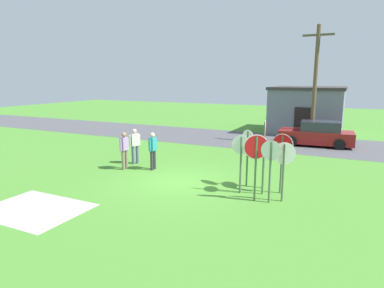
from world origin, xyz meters
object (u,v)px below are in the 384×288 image
stop_sign_low_front (241,154)px  person_holding_notes (153,149)px  stop_sign_center_cluster (282,153)px  person_in_blue (135,144)px  stop_sign_far_back (264,153)px  utility_pole (315,83)px  stop_sign_rear_left (256,156)px  stop_sign_leaning_right (264,145)px  stop_sign_nearest (271,161)px  stop_sign_tallest (284,162)px  stop_sign_leaning_left (248,148)px  person_with_sunhat (124,149)px  parked_car_on_street (317,134)px

stop_sign_low_front → person_holding_notes: (-4.47, 1.29, -0.46)m
stop_sign_center_cluster → person_in_blue: size_ratio=1.27×
stop_sign_far_back → stop_sign_low_front: bearing=-123.8°
stop_sign_center_cluster → person_holding_notes: size_ratio=1.27×
person_in_blue → utility_pole: bearing=51.6°
stop_sign_low_front → stop_sign_center_cluster: stop_sign_center_cluster is taller
stop_sign_rear_left → person_in_blue: size_ratio=1.33×
stop_sign_leaning_right → person_in_blue: (-6.58, 1.61, -0.81)m
stop_sign_nearest → stop_sign_rear_left: stop_sign_rear_left is taller
stop_sign_center_cluster → stop_sign_tallest: bearing=-74.9°
utility_pole → person_in_blue: (-7.07, -8.92, -2.82)m
stop_sign_leaning_right → stop_sign_leaning_left: bearing=140.0°
stop_sign_rear_left → stop_sign_low_front: bearing=142.4°
stop_sign_far_back → person_with_sunhat: stop_sign_far_back is taller
stop_sign_leaning_right → stop_sign_tallest: stop_sign_leaning_right is taller
stop_sign_low_front → person_holding_notes: bearing=163.9°
stop_sign_rear_left → person_holding_notes: (-5.14, 1.80, -0.60)m
utility_pole → stop_sign_leaning_right: utility_pole is taller
parked_car_on_street → stop_sign_nearest: bearing=-92.4°
stop_sign_low_front → stop_sign_rear_left: bearing=-37.6°
parked_car_on_street → stop_sign_leaning_left: 9.65m
parked_car_on_street → stop_sign_leaning_right: stop_sign_leaning_right is taller
parked_car_on_street → person_holding_notes: bearing=-123.8°
parked_car_on_street → stop_sign_nearest: size_ratio=2.12×
stop_sign_nearest → stop_sign_tallest: stop_sign_nearest is taller
utility_pole → stop_sign_far_back: bearing=-93.7°
stop_sign_nearest → stop_sign_tallest: size_ratio=1.04×
stop_sign_nearest → stop_sign_leaning_left: stop_sign_leaning_left is taller
stop_sign_low_front → stop_sign_leaning_left: size_ratio=0.97×
stop_sign_leaning_right → person_in_blue: size_ratio=1.56×
utility_pole → stop_sign_far_back: 10.16m
stop_sign_nearest → person_in_blue: bearing=161.7°
parked_car_on_street → stop_sign_tallest: (-0.09, -10.52, 0.67)m
stop_sign_leaning_left → person_in_blue: stop_sign_leaning_left is taller
utility_pole → person_in_blue: bearing=-128.4°
stop_sign_center_cluster → stop_sign_nearest: bearing=-97.9°
person_in_blue → person_with_sunhat: 1.05m
stop_sign_center_cluster → person_in_blue: (-7.12, 1.22, -0.52)m
stop_sign_leaning_left → person_in_blue: 5.91m
parked_car_on_street → stop_sign_tallest: 10.54m
utility_pole → stop_sign_rear_left: size_ratio=3.20×
utility_pole → stop_sign_center_cluster: utility_pole is taller
stop_sign_nearest → person_in_blue: 7.36m
stop_sign_far_back → stop_sign_rear_left: stop_sign_rear_left is taller
stop_sign_far_back → stop_sign_leaning_left: (-0.62, -0.04, 0.14)m
stop_sign_tallest → stop_sign_low_front: bearing=173.2°
stop_sign_low_front → stop_sign_tallest: size_ratio=1.04×
stop_sign_low_front → person_in_blue: (-5.82, 1.82, -0.46)m
stop_sign_leaning_left → person_holding_notes: 4.51m
parked_car_on_street → stop_sign_nearest: stop_sign_nearest is taller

